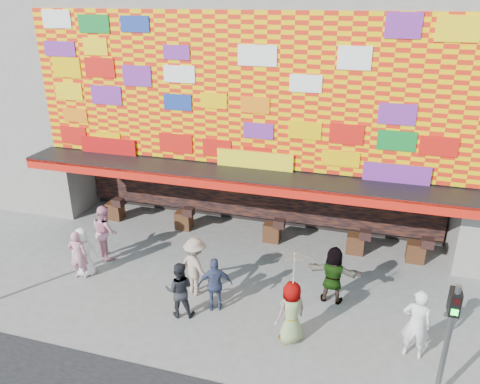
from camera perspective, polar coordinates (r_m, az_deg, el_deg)
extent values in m
plane|color=slate|center=(14.00, -4.63, -14.10)|extent=(90.00, 90.00, 0.00)
cube|color=gray|center=(18.94, 3.77, 17.08)|extent=(15.00, 8.00, 7.00)
cube|color=black|center=(20.99, 4.04, 3.63)|extent=(15.00, 6.00, 3.00)
cube|color=gray|center=(20.41, -19.07, 1.82)|extent=(0.40, 2.00, 3.00)
cube|color=gray|center=(17.12, 25.39, -3.26)|extent=(0.40, 2.00, 3.00)
cube|color=black|center=(15.38, -0.47, 2.32)|extent=(15.20, 1.60, 0.12)
cube|color=red|center=(14.74, -1.35, 0.75)|extent=(15.20, 0.04, 0.35)
cube|color=#FFC300|center=(15.20, 0.14, 12.08)|extent=(14.80, 0.08, 4.90)
cube|color=black|center=(18.10, 1.82, 0.63)|extent=(14.00, 0.25, 2.50)
cylinder|color=#59595B|center=(11.40, 23.85, -16.69)|extent=(0.12, 0.12, 3.00)
cube|color=black|center=(10.80, 24.75, -12.34)|extent=(0.22, 0.18, 0.55)
cube|color=black|center=(10.65, 24.92, -12.05)|extent=(0.14, 0.02, 0.14)
cube|color=#19E533|center=(10.79, 24.69, -13.19)|extent=(0.14, 0.02, 0.14)
imported|color=white|center=(15.86, -18.53, -6.95)|extent=(0.96, 0.84, 1.66)
imported|color=#BC798F|center=(15.76, -19.13, -7.24)|extent=(0.67, 0.51, 1.65)
imported|color=black|center=(13.39, -7.40, -11.72)|extent=(0.95, 0.83, 1.67)
imported|color=tan|center=(14.18, -5.46, -9.04)|extent=(1.38, 1.19, 1.85)
imported|color=#394164|center=(13.52, -3.02, -11.20)|extent=(1.06, 0.73, 1.67)
imported|color=gray|center=(14.08, 11.28, -9.88)|extent=(1.67, 0.59, 1.78)
imported|color=gray|center=(12.46, 6.26, -14.39)|extent=(1.00, 1.00, 1.76)
imported|color=silver|center=(12.67, 20.70, -14.81)|extent=(0.74, 0.52, 1.93)
imported|color=pink|center=(16.67, -16.12, -4.64)|extent=(1.17, 1.14, 1.90)
imported|color=beige|center=(11.72, 6.53, -9.30)|extent=(1.33, 1.35, 0.97)
cylinder|color=#4C3326|center=(12.25, 6.33, -13.02)|extent=(0.02, 0.02, 1.00)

